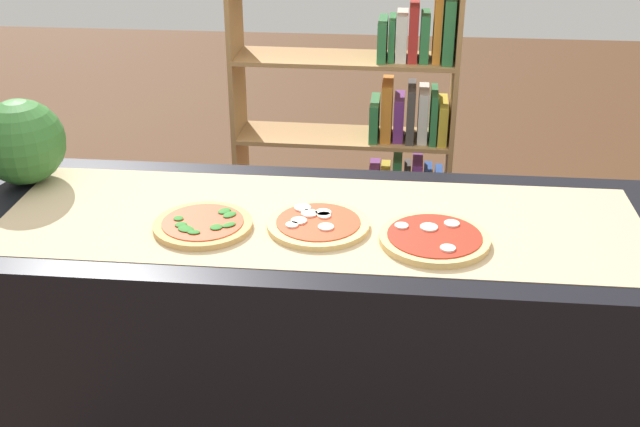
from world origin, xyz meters
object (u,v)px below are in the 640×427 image
(pizza_spinach_0, at_px, (203,225))
(bookshelf, at_px, (377,135))
(pizza_mozzarella_2, at_px, (434,238))
(pizza_mozzarella_1, at_px, (318,224))
(watermelon, at_px, (22,142))

(pizza_spinach_0, height_order, bookshelf, bookshelf)
(pizza_spinach_0, bearing_deg, pizza_mozzarella_2, -1.84)
(pizza_mozzarella_1, bearing_deg, pizza_mozzarella_2, -10.01)
(pizza_spinach_0, relative_size, bookshelf, 0.19)
(pizza_spinach_0, height_order, pizza_mozzarella_1, same)
(pizza_mozzarella_1, bearing_deg, watermelon, 166.35)
(pizza_mozzarella_2, distance_m, watermelon, 1.28)
(pizza_mozzarella_2, bearing_deg, pizza_spinach_0, 178.16)
(pizza_mozzarella_1, relative_size, watermelon, 1.08)
(watermelon, height_order, bookshelf, bookshelf)
(bookshelf, bearing_deg, pizza_mozzarella_2, -82.16)
(pizza_mozzarella_1, relative_size, pizza_mozzarella_2, 0.96)
(pizza_spinach_0, height_order, pizza_mozzarella_2, pizza_mozzarella_2)
(watermelon, bearing_deg, pizza_mozzarella_1, -13.65)
(pizza_spinach_0, distance_m, bookshelf, 1.43)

